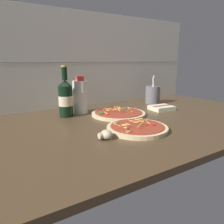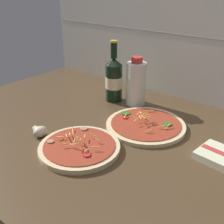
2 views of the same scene
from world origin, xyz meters
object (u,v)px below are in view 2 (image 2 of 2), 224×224
object	(u,v)px
oil_bottle	(136,83)
pizza_near	(79,147)
pizza_far	(146,125)
dish_towel	(221,157)
mushroom_left	(40,131)
beer_bottle	(114,79)

from	to	relation	value
oil_bottle	pizza_near	bearing A→B (deg)	-80.11
pizza_far	dish_towel	bearing A→B (deg)	-6.79
pizza_far	mushroom_left	size ratio (longest dim) A/B	5.39
pizza_near	pizza_far	size ratio (longest dim) A/B	0.89
oil_bottle	dish_towel	xyz separation A→B (cm)	(43.45, -18.53, -8.12)
beer_bottle	oil_bottle	size ratio (longest dim) A/B	1.29
beer_bottle	oil_bottle	world-z (taller)	beer_bottle
beer_bottle	oil_bottle	xyz separation A→B (cm)	(9.54, 2.96, -0.42)
mushroom_left	pizza_near	bearing A→B (deg)	7.89
pizza_far	oil_bottle	size ratio (longest dim) A/B	1.41
beer_bottle	mushroom_left	distance (cm)	41.05
pizza_near	pizza_far	world-z (taller)	pizza_near
pizza_near	beer_bottle	xyz separation A→B (cm)	(-16.68, 37.96, 8.82)
pizza_far	mushroom_left	bearing A→B (deg)	-131.16
pizza_near	oil_bottle	distance (cm)	42.38
beer_bottle	dish_towel	bearing A→B (deg)	-16.38
mushroom_left	oil_bottle	bearing A→B (deg)	77.60
pizza_far	beer_bottle	size ratio (longest dim) A/B	1.10
pizza_far	dish_towel	distance (cm)	28.62
pizza_far	dish_towel	world-z (taller)	pizza_far
pizza_far	beer_bottle	distance (cm)	28.86
pizza_near	dish_towel	xyz separation A→B (cm)	(36.32, 22.39, 0.28)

